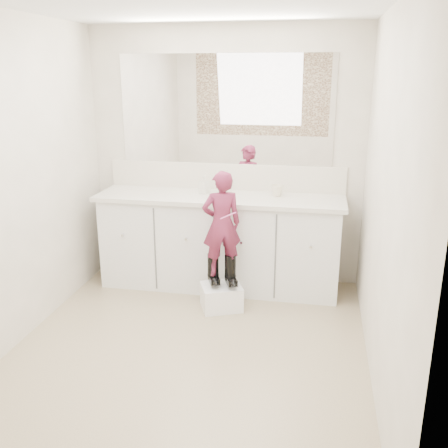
# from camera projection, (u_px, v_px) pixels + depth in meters

# --- Properties ---
(floor) EXTENTS (3.00, 3.00, 0.00)m
(floor) POSITION_uv_depth(u_px,v_px,m) (188.00, 351.00, 3.69)
(floor) COLOR #897559
(floor) RESTS_ON ground
(wall_back) EXTENTS (2.60, 0.00, 2.60)m
(wall_back) POSITION_uv_depth(u_px,v_px,m) (225.00, 157.00, 4.75)
(wall_back) COLOR #BEB4A2
(wall_back) RESTS_ON floor
(wall_front) EXTENTS (2.60, 0.00, 2.60)m
(wall_front) POSITION_uv_depth(u_px,v_px,m) (83.00, 283.00, 1.93)
(wall_front) COLOR #BEB4A2
(wall_front) RESTS_ON floor
(wall_left) EXTENTS (0.00, 3.00, 3.00)m
(wall_left) POSITION_uv_depth(u_px,v_px,m) (9.00, 185.00, 3.57)
(wall_left) COLOR #BEB4A2
(wall_left) RESTS_ON floor
(wall_right) EXTENTS (0.00, 3.00, 3.00)m
(wall_right) POSITION_uv_depth(u_px,v_px,m) (386.00, 203.00, 3.11)
(wall_right) COLOR #BEB4A2
(wall_right) RESTS_ON floor
(vanity_cabinet) EXTENTS (2.20, 0.55, 0.85)m
(vanity_cabinet) POSITION_uv_depth(u_px,v_px,m) (220.00, 243.00, 4.72)
(vanity_cabinet) COLOR silver
(vanity_cabinet) RESTS_ON floor
(countertop) EXTENTS (2.28, 0.58, 0.04)m
(countertop) POSITION_uv_depth(u_px,v_px,m) (219.00, 198.00, 4.58)
(countertop) COLOR beige
(countertop) RESTS_ON vanity_cabinet
(backsplash) EXTENTS (2.28, 0.03, 0.25)m
(backsplash) POSITION_uv_depth(u_px,v_px,m) (225.00, 177.00, 4.79)
(backsplash) COLOR beige
(backsplash) RESTS_ON countertop
(mirror) EXTENTS (2.00, 0.02, 1.00)m
(mirror) POSITION_uv_depth(u_px,v_px,m) (225.00, 110.00, 4.61)
(mirror) COLOR white
(mirror) RESTS_ON wall_back
(dot_panel) EXTENTS (2.00, 0.01, 1.20)m
(dot_panel) POSITION_uv_depth(u_px,v_px,m) (74.00, 168.00, 1.81)
(dot_panel) COLOR #472819
(dot_panel) RESTS_ON wall_front
(faucet) EXTENTS (0.08, 0.08, 0.10)m
(faucet) POSITION_uv_depth(u_px,v_px,m) (223.00, 187.00, 4.71)
(faucet) COLOR silver
(faucet) RESTS_ON countertop
(cup) EXTENTS (0.12, 0.12, 0.10)m
(cup) POSITION_uv_depth(u_px,v_px,m) (277.00, 191.00, 4.54)
(cup) COLOR beige
(cup) RESTS_ON countertop
(soap_bottle) EXTENTS (0.10, 0.10, 0.17)m
(soap_bottle) POSITION_uv_depth(u_px,v_px,m) (205.00, 184.00, 4.65)
(soap_bottle) COLOR beige
(soap_bottle) RESTS_ON countertop
(step_stool) EXTENTS (0.42, 0.39, 0.21)m
(step_stool) POSITION_uv_depth(u_px,v_px,m) (221.00, 297.00, 4.33)
(step_stool) COLOR white
(step_stool) RESTS_ON floor
(boot_left) EXTENTS (0.17, 0.21, 0.28)m
(boot_left) POSITION_uv_depth(u_px,v_px,m) (213.00, 269.00, 4.29)
(boot_left) COLOR black
(boot_left) RESTS_ON step_stool
(boot_right) EXTENTS (0.17, 0.21, 0.28)m
(boot_right) POSITION_uv_depth(u_px,v_px,m) (230.00, 270.00, 4.26)
(boot_right) COLOR black
(boot_right) RESTS_ON step_stool
(toddler) EXTENTS (0.39, 0.33, 0.90)m
(toddler) POSITION_uv_depth(u_px,v_px,m) (222.00, 224.00, 4.15)
(toddler) COLOR #AB3463
(toddler) RESTS_ON step_stool
(toothbrush) EXTENTS (0.13, 0.06, 0.06)m
(toothbrush) POSITION_uv_depth(u_px,v_px,m) (228.00, 216.00, 4.04)
(toothbrush) COLOR #D9549B
(toothbrush) RESTS_ON toddler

